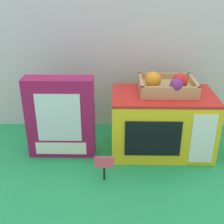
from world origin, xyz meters
The scene contains 6 objects.
ground_plane centered at (0.00, 0.00, 0.00)m, with size 1.70×1.70×0.00m, color #219E54.
display_back_panel centered at (0.00, 0.26, 0.36)m, with size 1.61×0.03×0.73m, color silver.
toy_microwave centered at (0.17, 0.02, 0.13)m, with size 0.41×0.25×0.25m.
food_groups_crate centered at (0.18, 0.04, 0.28)m, with size 0.22×0.19×0.09m.
cookie_set_box centered at (-0.24, -0.02, 0.17)m, with size 0.27×0.08×0.33m.
price_sign centered at (-0.06, -0.19, 0.07)m, with size 0.07×0.01×0.10m.
Camera 1 is at (-0.02, -1.06, 0.68)m, focal length 47.10 mm.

